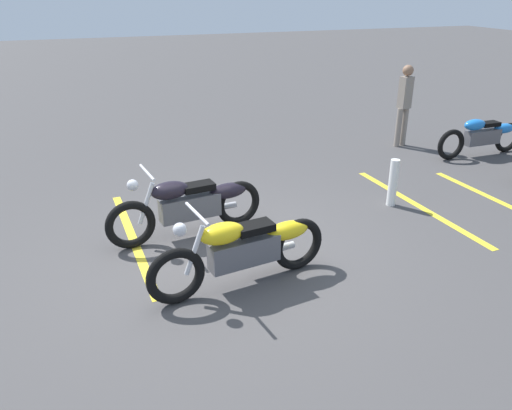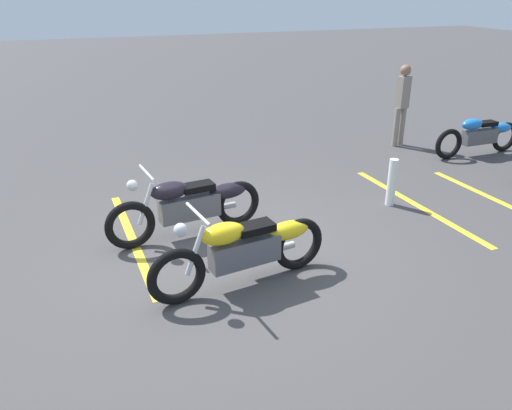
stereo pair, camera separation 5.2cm
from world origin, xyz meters
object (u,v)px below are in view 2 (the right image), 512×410
(bystander_near_row, at_px, (402,101))
(motorcycle_row_right, at_px, (481,135))
(motorcycle_dark_foreground, at_px, (190,204))
(motorcycle_bright_foreground, at_px, (245,248))
(bollard_post, at_px, (392,182))

(bystander_near_row, bearing_deg, motorcycle_row_right, -144.45)
(motorcycle_row_right, bearing_deg, motorcycle_dark_foreground, 12.60)
(motorcycle_row_right, relative_size, bystander_near_row, 1.20)
(motorcycle_bright_foreground, distance_m, motorcycle_dark_foreground, 1.47)
(motorcycle_dark_foreground, height_order, bollard_post, motorcycle_dark_foreground)
(motorcycle_row_right, relative_size, bollard_post, 2.71)
(motorcycle_row_right, height_order, bystander_near_row, bystander_near_row)
(motorcycle_dark_foreground, height_order, bystander_near_row, bystander_near_row)
(motorcycle_row_right, bearing_deg, motorcycle_bright_foreground, 25.20)
(motorcycle_bright_foreground, height_order, bystander_near_row, bystander_near_row)
(motorcycle_bright_foreground, bearing_deg, motorcycle_row_right, -162.38)
(bollard_post, bearing_deg, motorcycle_dark_foreground, 178.61)
(motorcycle_bright_foreground, relative_size, motorcycle_row_right, 1.08)
(bystander_near_row, relative_size, bollard_post, 2.26)
(motorcycle_bright_foreground, relative_size, motorcycle_dark_foreground, 1.00)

